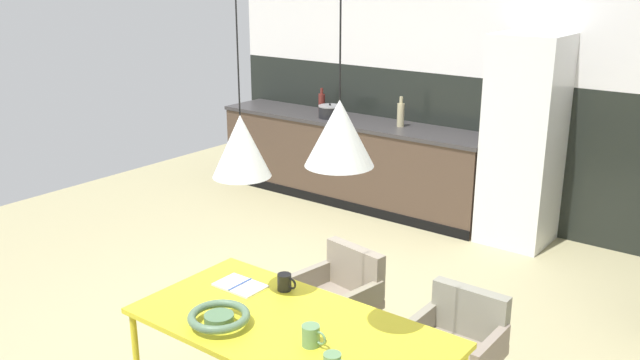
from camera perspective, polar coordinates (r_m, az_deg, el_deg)
ground_plane at (r=4.82m, az=-4.18°, el=-13.47°), size 8.37×8.37×0.00m
back_wall_splashback_dark at (r=7.04m, az=12.95°, el=2.63°), size 6.05×0.12×1.45m
back_wall_panel_upper at (r=6.83m, az=13.80°, el=14.49°), size 6.05×0.12×1.45m
kitchen_counter at (r=7.42m, az=2.60°, el=1.68°), size 3.21×0.63×0.92m
refrigerator_column at (r=6.43m, az=16.82°, el=3.15°), size 0.61×0.60×1.94m
dining_table at (r=3.55m, az=-2.50°, el=-12.75°), size 1.67×0.83×0.74m
armchair_facing_counter at (r=4.42m, az=1.81°, el=-9.14°), size 0.55×0.54×0.75m
armchair_head_of_table at (r=4.00m, az=11.64°, el=-12.79°), size 0.49×0.47×0.73m
fruit_bowl at (r=3.53m, az=-8.53°, el=-11.39°), size 0.32×0.32×0.07m
open_book at (r=3.93m, az=-6.76°, el=-8.84°), size 0.28×0.19×0.02m
mug_white_ceramic at (r=3.85m, az=-2.98°, el=-8.62°), size 0.13×0.08×0.10m
mug_short_terracotta at (r=3.32m, az=-0.74°, el=-13.01°), size 0.14×0.09×0.11m
cooking_pot at (r=7.37m, az=0.84°, el=5.80°), size 0.25×0.25×0.16m
bottle_oil_tall at (r=6.98m, az=6.83°, el=5.54°), size 0.07×0.07×0.31m
bottle_vinegar_dark at (r=7.68m, az=0.15°, el=6.60°), size 0.07×0.07×0.27m
pendant_lamp_over_table_near at (r=3.42m, az=-6.69°, el=2.91°), size 0.30×0.30×1.39m
pendant_lamp_over_table_far at (r=2.90m, az=1.66°, el=4.02°), size 0.30×0.30×1.20m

